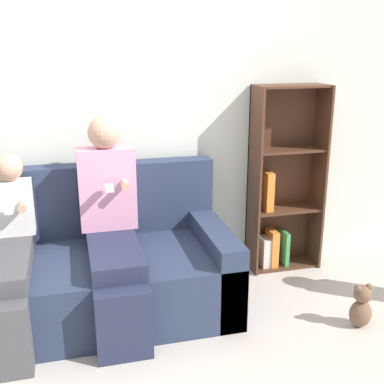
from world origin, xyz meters
The scene contains 7 objects.
ground_plane centered at (0.00, 0.00, 0.00)m, with size 14.00×14.00×0.00m, color #BCB2A8.
back_wall centered at (0.00, 1.07, 1.27)m, with size 10.00×0.06×2.55m.
couch centered at (-0.06, 0.57, 0.29)m, with size 2.10×0.94×0.94m.
adult_seated centered at (0.21, 0.49, 0.66)m, with size 0.38×0.90×1.30m.
child_seated centered at (-0.40, 0.43, 0.55)m, with size 0.26×0.91×1.08m.
bookshelf centered at (1.59, 0.93, 0.64)m, with size 0.56×0.26×1.45m.
teddy_bear centered at (1.71, -0.06, 0.14)m, with size 0.15×0.12×0.30m.
Camera 1 is at (-0.01, -2.41, 1.74)m, focal length 45.00 mm.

